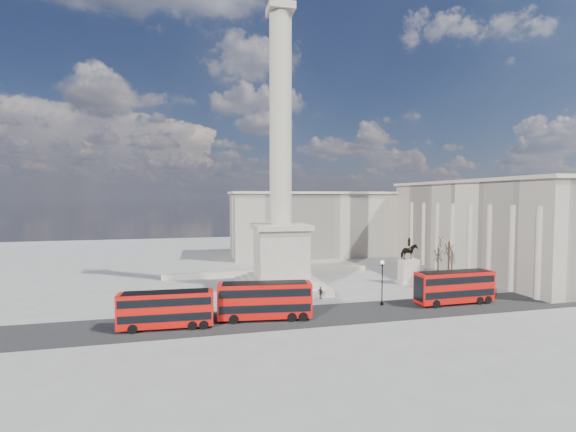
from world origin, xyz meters
The scene contains 17 objects.
ground centered at (0.00, 0.00, 0.00)m, with size 180.00×180.00×0.00m, color gray.
asphalt_road centered at (5.00, -10.00, 0.00)m, with size 120.00×9.00×0.01m, color #272727.
nelsons_column centered at (0.00, 5.00, 12.92)m, with size 14.00×14.00×49.85m.
balustrade_wall centered at (0.00, 16.00, 0.55)m, with size 40.00×0.60×1.10m, color #BCAE9B.
building_east centered at (45.00, 10.00, 9.32)m, with size 19.00×46.00×18.60m.
building_northeast centered at (20.00, 40.00, 8.32)m, with size 51.00×17.00×16.60m.
red_bus_a centered at (-16.87, -10.79, 2.28)m, with size 10.80×2.96×4.34m.
red_bus_b centered at (-5.15, -10.21, 2.46)m, with size 11.81×3.95×4.70m.
red_bus_c centered at (22.47, -9.32, 2.47)m, with size 11.67×2.97×4.71m.
victorian_lamp centered at (11.98, -7.63, 3.75)m, with size 0.55×0.55×6.37m.
equestrian_statue centered at (22.91, 3.89, 2.83)m, with size 3.91×2.93×8.17m.
bare_tree_near centered at (27.07, 1.47, 5.44)m, with size 1.58×1.58×6.91m.
bare_tree_mid centered at (32.59, 6.21, 5.73)m, with size 1.92×1.92×7.27m.
bare_tree_far centered at (36.38, 13.69, 6.34)m, with size 1.97×1.97×8.05m.
pedestrian_walking centered at (22.26, -2.47, 0.93)m, with size 0.68×0.44×1.85m, color black.
pedestrian_standing centered at (22.28, -5.33, 0.82)m, with size 0.79×0.62×1.63m, color black.
pedestrian_crossing centered at (4.57, -2.43, 0.92)m, with size 1.07×0.45×1.83m, color black.
Camera 1 is at (-13.09, -56.96, 15.38)m, focal length 24.00 mm.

